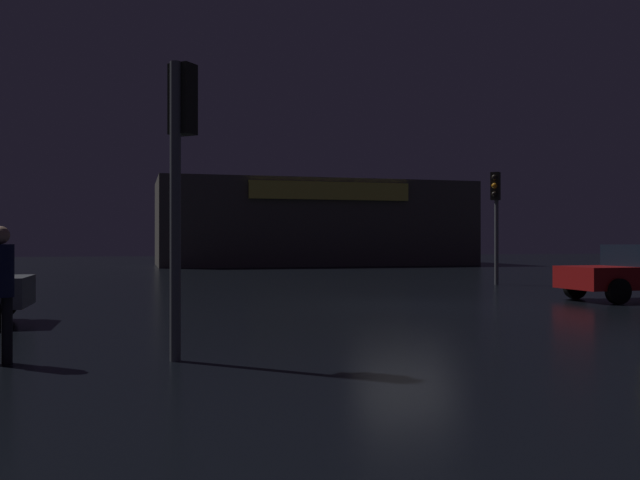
{
  "coord_description": "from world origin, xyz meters",
  "views": [
    {
      "loc": [
        -6.58,
        -16.18,
        1.61
      ],
      "look_at": [
        -0.45,
        6.6,
        1.65
      ],
      "focal_mm": 38.77,
      "sensor_mm": 36.0,
      "label": 1
    }
  ],
  "objects_px": {
    "traffic_signal_opposite": "(496,206)",
    "traffic_signal_cross_left": "(180,150)",
    "pedestrian": "(0,283)",
    "store_building": "(313,224)"
  },
  "relations": [
    {
      "from": "traffic_signal_opposite",
      "to": "traffic_signal_cross_left",
      "type": "bearing_deg",
      "value": -132.57
    },
    {
      "from": "traffic_signal_cross_left",
      "to": "traffic_signal_opposite",
      "type": "bearing_deg",
      "value": 47.43
    },
    {
      "from": "traffic_signal_opposite",
      "to": "traffic_signal_cross_left",
      "type": "relative_size",
      "value": 1.03
    },
    {
      "from": "pedestrian",
      "to": "traffic_signal_opposite",
      "type": "bearing_deg",
      "value": 41.92
    },
    {
      "from": "traffic_signal_cross_left",
      "to": "pedestrian",
      "type": "bearing_deg",
      "value": 172.95
    },
    {
      "from": "store_building",
      "to": "traffic_signal_cross_left",
      "type": "bearing_deg",
      "value": -107.18
    },
    {
      "from": "store_building",
      "to": "pedestrian",
      "type": "distance_m",
      "value": 38.67
    },
    {
      "from": "store_building",
      "to": "traffic_signal_opposite",
      "type": "relative_size",
      "value": 5.03
    },
    {
      "from": "traffic_signal_opposite",
      "to": "traffic_signal_cross_left",
      "type": "xyz_separation_m",
      "value": [
        -12.32,
        -13.41,
        -0.08
      ]
    },
    {
      "from": "store_building",
      "to": "traffic_signal_opposite",
      "type": "bearing_deg",
      "value": -87.4
    }
  ]
}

